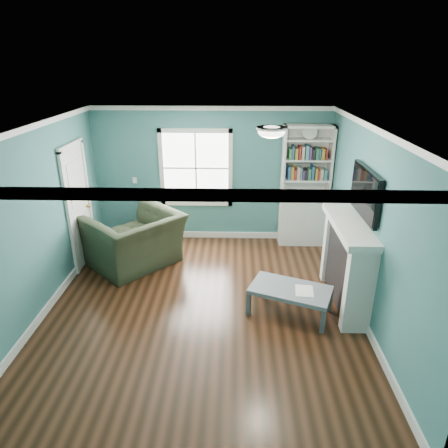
{
  "coord_description": "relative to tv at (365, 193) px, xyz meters",
  "views": [
    {
      "loc": [
        0.45,
        -4.95,
        3.38
      ],
      "look_at": [
        0.3,
        0.4,
        1.16
      ],
      "focal_mm": 32.0,
      "sensor_mm": 36.0,
      "label": 1
    }
  ],
  "objects": [
    {
      "name": "window",
      "position": [
        -2.5,
        2.29,
        -0.27
      ],
      "size": [
        1.4,
        0.06,
        1.5
      ],
      "color": "white",
      "rests_on": "room_walls"
    },
    {
      "name": "room_walls",
      "position": [
        -2.2,
        -0.2,
        -0.14
      ],
      "size": [
        5.0,
        5.0,
        5.0
      ],
      "color": "#356E6E",
      "rests_on": "ground"
    },
    {
      "name": "coffee_table",
      "position": [
        -0.95,
        -0.29,
        -1.37
      ],
      "size": [
        1.25,
        0.97,
        0.4
      ],
      "rotation": [
        0.0,
        0.0,
        -0.38
      ],
      "color": "#464E54",
      "rests_on": "ground"
    },
    {
      "name": "trim",
      "position": [
        -2.2,
        -0.2,
        -0.49
      ],
      "size": [
        4.5,
        5.0,
        2.6
      ],
      "color": "white",
      "rests_on": "ground"
    },
    {
      "name": "ceiling_fixture",
      "position": [
        -1.3,
        -0.1,
        0.82
      ],
      "size": [
        0.38,
        0.38,
        0.15
      ],
      "color": "white",
      "rests_on": "room_walls"
    },
    {
      "name": "recliner",
      "position": [
        -3.48,
        1.1,
        -1.1
      ],
      "size": [
        1.66,
        1.69,
        1.26
      ],
      "primitive_type": "imported",
      "rotation": [
        0.0,
        0.0,
        -2.31
      ],
      "color": "#252E1D",
      "rests_on": "ground"
    },
    {
      "name": "tv",
      "position": [
        0.0,
        0.0,
        0.0
      ],
      "size": [
        0.06,
        1.1,
        0.65
      ],
      "primitive_type": "cube",
      "color": "black",
      "rests_on": "fireplace"
    },
    {
      "name": "light_switch",
      "position": [
        -3.7,
        2.28,
        -0.52
      ],
      "size": [
        0.08,
        0.01,
        0.12
      ],
      "primitive_type": "cube",
      "color": "white",
      "rests_on": "room_walls"
    },
    {
      "name": "bookshelf",
      "position": [
        -0.43,
        2.1,
        -0.8
      ],
      "size": [
        0.9,
        0.35,
        2.31
      ],
      "color": "silver",
      "rests_on": "ground"
    },
    {
      "name": "paper_sheet",
      "position": [
        -0.77,
        -0.36,
        -1.32
      ],
      "size": [
        0.27,
        0.33,
        0.0
      ],
      "primitive_type": "cube",
      "rotation": [
        0.0,
        0.0,
        -0.11
      ],
      "color": "white",
      "rests_on": "coffee_table"
    },
    {
      "name": "door",
      "position": [
        -4.42,
        1.2,
        -0.65
      ],
      "size": [
        0.12,
        0.98,
        2.17
      ],
      "color": "silver",
      "rests_on": "ground"
    },
    {
      "name": "floor",
      "position": [
        -2.2,
        -0.2,
        -1.72
      ],
      "size": [
        5.0,
        5.0,
        0.0
      ],
      "primitive_type": "plane",
      "color": "black",
      "rests_on": "ground"
    },
    {
      "name": "fireplace",
      "position": [
        -0.12,
        0.0,
        -1.09
      ],
      "size": [
        0.44,
        1.58,
        1.3
      ],
      "color": "black",
      "rests_on": "ground"
    }
  ]
}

